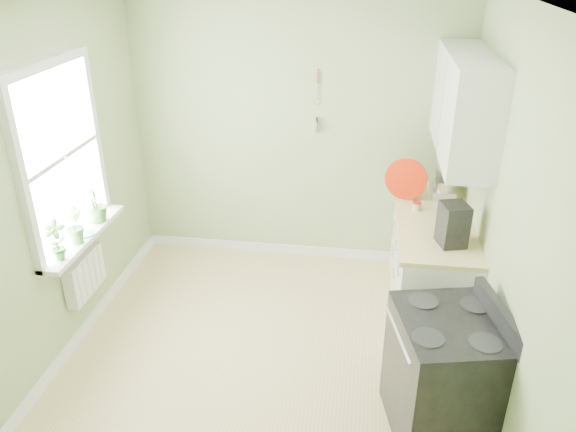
# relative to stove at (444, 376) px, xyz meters

# --- Properties ---
(floor) EXTENTS (3.20, 3.60, 0.02)m
(floor) POSITION_rel_stove_xyz_m (-1.28, 0.45, -0.47)
(floor) COLOR tan
(floor) RESTS_ON ground
(wall_back) EXTENTS (3.20, 0.02, 2.70)m
(wall_back) POSITION_rel_stove_xyz_m (-1.28, 2.26, 0.89)
(wall_back) COLOR #A2B77C
(wall_back) RESTS_ON floor
(wall_left) EXTENTS (0.02, 3.60, 2.70)m
(wall_left) POSITION_rel_stove_xyz_m (-2.89, 0.45, 0.89)
(wall_left) COLOR #A2B77C
(wall_left) RESTS_ON floor
(wall_right) EXTENTS (0.02, 3.60, 2.70)m
(wall_right) POSITION_rel_stove_xyz_m (0.33, 0.45, 0.89)
(wall_right) COLOR #A2B77C
(wall_right) RESTS_ON floor
(base_cabinets) EXTENTS (0.60, 1.60, 0.87)m
(base_cabinets) POSITION_rel_stove_xyz_m (0.02, 1.45, -0.02)
(base_cabinets) COLOR white
(base_cabinets) RESTS_ON floor
(countertop) EXTENTS (0.64, 1.60, 0.04)m
(countertop) POSITION_rel_stove_xyz_m (0.01, 1.45, 0.43)
(countertop) COLOR beige
(countertop) RESTS_ON base_cabinets
(upper_cabinets) EXTENTS (0.35, 1.40, 0.80)m
(upper_cabinets) POSITION_rel_stove_xyz_m (0.15, 1.55, 1.39)
(upper_cabinets) COLOR white
(upper_cabinets) RESTS_ON wall_right
(window) EXTENTS (0.06, 1.14, 1.44)m
(window) POSITION_rel_stove_xyz_m (-2.86, 0.75, 1.09)
(window) COLOR white
(window) RESTS_ON wall_left
(window_sill) EXTENTS (0.18, 1.14, 0.04)m
(window_sill) POSITION_rel_stove_xyz_m (-2.79, 0.75, 0.42)
(window_sill) COLOR white
(window_sill) RESTS_ON wall_left
(radiator) EXTENTS (0.12, 0.50, 0.35)m
(radiator) POSITION_rel_stove_xyz_m (-2.82, 0.70, 0.09)
(radiator) COLOR white
(radiator) RESTS_ON wall_left
(wall_utensils) EXTENTS (0.02, 0.14, 0.58)m
(wall_utensils) POSITION_rel_stove_xyz_m (-1.08, 2.23, 1.11)
(wall_utensils) COLOR beige
(wall_utensils) RESTS_ON wall_back
(stove) EXTENTS (0.79, 0.85, 1.02)m
(stove) POSITION_rel_stove_xyz_m (0.00, 0.00, 0.00)
(stove) COLOR black
(stove) RESTS_ON floor
(stand_mixer) EXTENTS (0.21, 0.35, 0.41)m
(stand_mixer) POSITION_rel_stove_xyz_m (0.12, 1.94, 0.63)
(stand_mixer) COLOR #B2B2B7
(stand_mixer) RESTS_ON countertop
(kettle) EXTENTS (0.20, 0.12, 0.20)m
(kettle) POSITION_rel_stove_xyz_m (-0.16, 1.86, 0.55)
(kettle) COLOR silver
(kettle) RESTS_ON countertop
(coffee_maker) EXTENTS (0.24, 0.25, 0.33)m
(coffee_maker) POSITION_rel_stove_xyz_m (0.09, 0.99, 0.61)
(coffee_maker) COLOR black
(coffee_maker) RESTS_ON countertop
(red_tray) EXTENTS (0.38, 0.15, 0.38)m
(red_tray) POSITION_rel_stove_xyz_m (-0.23, 1.80, 0.64)
(red_tray) COLOR #A41C07
(red_tray) RESTS_ON countertop
(jar) EXTENTS (0.08, 0.08, 0.08)m
(jar) POSITION_rel_stove_xyz_m (-0.13, 1.56, 0.50)
(jar) COLOR beige
(jar) RESTS_ON countertop
(plant_a) EXTENTS (0.20, 0.16, 0.32)m
(plant_a) POSITION_rel_stove_xyz_m (-2.78, 0.35, 0.60)
(plant_a) COLOR #3E6D2E
(plant_a) RESTS_ON window_sill
(plant_b) EXTENTS (0.20, 0.21, 0.29)m
(plant_b) POSITION_rel_stove_xyz_m (-2.78, 0.62, 0.59)
(plant_b) COLOR #3E6D2E
(plant_b) RESTS_ON window_sill
(plant_c) EXTENTS (0.19, 0.19, 0.32)m
(plant_c) POSITION_rel_stove_xyz_m (-2.78, 0.99, 0.60)
(plant_c) COLOR #3E6D2E
(plant_c) RESTS_ON window_sill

